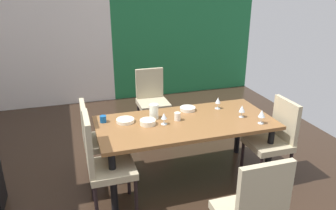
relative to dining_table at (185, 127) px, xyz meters
name	(u,v)px	position (x,y,z in m)	size (l,w,h in m)	color
ground_plane	(170,187)	(-0.22, -0.13, -0.66)	(5.43, 6.35, 0.02)	#302217
back_panel_interior	(35,29)	(-1.65, 3.00, 0.76)	(2.58, 0.10, 2.81)	silver
garden_window_panel	(184,23)	(1.07, 3.00, 0.76)	(2.85, 0.10, 2.81)	#1F6B3C
dining_table	(185,127)	(0.00, 0.00, 0.00)	(1.96, 0.91, 0.72)	brown
chair_right_near	(274,137)	(0.96, -0.31, -0.11)	(0.44, 0.44, 0.96)	tan
chair_head_far	(152,97)	(-0.03, 1.38, -0.11)	(0.44, 0.45, 0.95)	tan
chair_left_far	(97,137)	(-0.95, 0.31, -0.12)	(0.44, 0.44, 0.94)	tan
chair_left_near	(102,161)	(-0.96, -0.31, -0.08)	(0.44, 0.44, 1.04)	tan
wine_glass_south	(242,109)	(0.65, -0.08, 0.18)	(0.07, 0.07, 0.14)	silver
wine_glass_corner	(262,114)	(0.76, -0.30, 0.19)	(0.08, 0.08, 0.16)	silver
wine_glass_front	(218,101)	(0.50, 0.24, 0.18)	(0.07, 0.07, 0.15)	silver
wine_glass_east	(164,117)	(-0.25, -0.01, 0.17)	(0.07, 0.07, 0.13)	silver
serving_bowl_north	(125,121)	(-0.64, 0.18, 0.10)	(0.20, 0.20, 0.04)	white
serving_bowl_rear	(148,122)	(-0.42, 0.04, 0.10)	(0.17, 0.17, 0.05)	#F5EBCE
serving_bowl_center	(188,109)	(0.14, 0.29, 0.10)	(0.18, 0.18, 0.04)	silver
cup_right	(103,119)	(-0.87, 0.25, 0.11)	(0.07, 0.07, 0.07)	#135198
cup_west	(177,116)	(-0.08, 0.05, 0.12)	(0.07, 0.07, 0.09)	white
pitcher_near_window	(154,111)	(-0.31, 0.18, 0.16)	(0.11, 0.10, 0.17)	white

